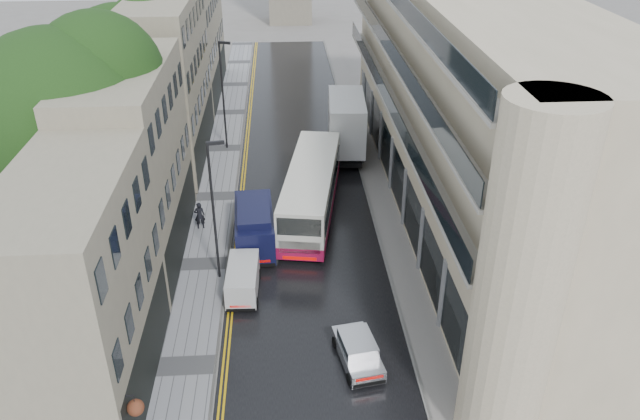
{
  "coord_description": "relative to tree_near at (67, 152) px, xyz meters",
  "views": [
    {
      "loc": [
        -1.2,
        -10.85,
        20.2
      ],
      "look_at": [
        0.68,
        18.0,
        4.07
      ],
      "focal_mm": 35.0,
      "sensor_mm": 36.0,
      "label": 1
    }
  ],
  "objects": [
    {
      "name": "white_van",
      "position": [
        8.2,
        -4.82,
        -6.09
      ],
      "size": [
        1.69,
        3.73,
        1.66
      ],
      "primitive_type": null,
      "rotation": [
        0.0,
        0.0,
        -0.03
      ],
      "color": "beige",
      "rests_on": "road"
    },
    {
      "name": "lamp_post_near",
      "position": [
        7.58,
        -2.13,
        -2.81
      ],
      "size": [
        0.92,
        0.32,
        8.03
      ],
      "primitive_type": null,
      "rotation": [
        0.0,
        0.0,
        0.14
      ],
      "color": "black",
      "rests_on": "left_sidewalk"
    },
    {
      "name": "left_sidewalk",
      "position": [
        6.65,
        7.5,
        -6.89
      ],
      "size": [
        2.7,
        85.0,
        0.12
      ],
      "primitive_type": "cube",
      "color": "gray",
      "rests_on": "ground"
    },
    {
      "name": "silver_hatchback",
      "position": [
        13.96,
        -10.6,
        -6.25
      ],
      "size": [
        2.16,
        3.8,
        1.34
      ],
      "primitive_type": null,
      "rotation": [
        0.0,
        0.0,
        0.17
      ],
      "color": "#A8A7AC",
      "rests_on": "road"
    },
    {
      "name": "cream_bus",
      "position": [
        11.23,
        1.67,
        -5.26
      ],
      "size": [
        4.72,
        12.5,
        3.33
      ],
      "primitive_type": null,
      "rotation": [
        0.0,
        0.0,
        -0.16
      ],
      "color": "silver",
      "rests_on": "road"
    },
    {
      "name": "old_shop_row",
      "position": [
        3.05,
        10.0,
        -0.95
      ],
      "size": [
        4.5,
        56.0,
        12.0
      ],
      "primitive_type": null,
      "color": "gray",
      "rests_on": "ground"
    },
    {
      "name": "navy_van",
      "position": [
        8.56,
        -0.78,
        -5.51
      ],
      "size": [
        2.52,
        5.65,
        2.82
      ],
      "primitive_type": null,
      "rotation": [
        0.0,
        0.0,
        0.06
      ],
      "color": "black",
      "rests_on": "road"
    },
    {
      "name": "right_sidewalk",
      "position": [
        17.9,
        7.5,
        -6.89
      ],
      "size": [
        1.8,
        85.0,
        0.12
      ],
      "primitive_type": "cube",
      "color": "slate",
      "rests_on": "ground"
    },
    {
      "name": "road",
      "position": [
        12.5,
        7.5,
        -6.94
      ],
      "size": [
        9.0,
        85.0,
        0.02
      ],
      "primitive_type": "cube",
      "color": "black",
      "rests_on": "ground"
    },
    {
      "name": "tree_near",
      "position": [
        0.0,
        0.0,
        0.0
      ],
      "size": [
        10.56,
        10.56,
        13.89
      ],
      "primitive_type": null,
      "color": "black",
      "rests_on": "ground"
    },
    {
      "name": "lamp_post_far",
      "position": [
        6.82,
        15.9,
        -2.57
      ],
      "size": [
        0.97,
        0.52,
        8.51
      ],
      "primitive_type": null,
      "rotation": [
        0.0,
        0.0,
        -0.34
      ],
      "color": "black",
      "rests_on": "left_sidewalk"
    },
    {
      "name": "white_lorry",
      "position": [
        14.94,
        12.85,
        -4.58
      ],
      "size": [
        3.25,
        9.08,
        4.69
      ],
      "primitive_type": null,
      "rotation": [
        0.0,
        0.0,
        -0.06
      ],
      "color": "silver",
      "rests_on": "road"
    },
    {
      "name": "pedestrian",
      "position": [
        6.0,
        3.24,
        -5.92
      ],
      "size": [
        0.71,
        0.52,
        1.8
      ],
      "primitive_type": "imported",
      "rotation": [
        0.0,
        0.0,
        3.29
      ],
      "color": "black",
      "rests_on": "left_sidewalk"
    },
    {
      "name": "tree_far",
      "position": [
        0.3,
        13.0,
        -0.72
      ],
      "size": [
        9.24,
        9.24,
        12.46
      ],
      "primitive_type": null,
      "color": "black",
      "rests_on": "ground"
    },
    {
      "name": "modern_block",
      "position": [
        22.8,
        6.0,
        0.05
      ],
      "size": [
        8.0,
        40.0,
        14.0
      ],
      "primitive_type": null,
      "color": "beige",
      "rests_on": "ground"
    }
  ]
}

